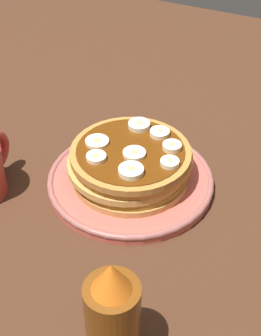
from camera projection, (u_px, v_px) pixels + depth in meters
The scene contains 12 objects.
ground_plane at pixel (130, 192), 76.74cm from camera, with size 140.00×140.00×3.00cm, color #422616.
plate at pixel (130, 180), 75.21cm from camera, with size 24.90×24.90×1.67cm.
pancake_stack at pixel (132, 163), 73.35cm from camera, with size 18.39×18.73×5.20cm.
banana_slice_0 at pixel (134, 154), 70.56cm from camera, with size 3.27×3.27×0.78cm.
banana_slice_1 at pixel (131, 171), 67.40cm from camera, with size 3.49×3.49×1.04cm.
banana_slice_2 at pixel (96, 157), 69.82cm from camera, with size 2.85×2.85×0.89cm.
banana_slice_3 at pixel (170, 163), 68.87cm from camera, with size 2.66×2.66×0.92cm.
banana_slice_4 at pixel (97, 142), 72.78cm from camera, with size 3.47×3.47×0.72cm.
banana_slice_5 at pixel (160, 133), 74.28cm from camera, with size 2.95×2.95×0.96cm.
banana_slice_6 at pixel (172, 147), 71.63cm from camera, with size 2.75×2.75×1.03cm.
banana_slice_7 at pixel (139, 125), 75.81cm from camera, with size 3.33×3.33×1.00cm.
syrup_bottle at pixel (113, 315), 50.78cm from camera, with size 5.81×5.81×14.04cm.
Camera 1 is at (-51.24, -24.96, 50.01)cm, focal length 53.62 mm.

